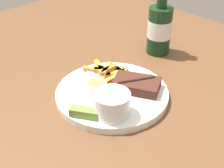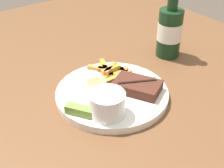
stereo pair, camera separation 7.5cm
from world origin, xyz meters
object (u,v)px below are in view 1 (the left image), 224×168
Objects in this scene: dipping_sauce_cup at (96,88)px; steak_portion at (137,84)px; beer_bottle at (160,27)px; dinner_plate at (112,94)px; fork_utensil at (96,77)px; coleslaw_cup at (112,103)px; pickle_spear at (85,113)px; knife_utensil at (124,87)px.

steak_portion is at bearing 57.71° from dipping_sauce_cup.
steak_portion is at bearing -63.31° from beer_bottle.
fork_utensil is (-0.07, 0.01, 0.01)m from dinner_plate.
coleslaw_cup is 0.16m from fork_utensil.
pickle_spear is 0.16m from fork_utensil.
dinner_plate is 1.67× the size of knife_utensil.
beer_bottle is (-0.00, 0.25, 0.06)m from fork_utensil.
steak_portion is 0.03m from knife_utensil.
beer_bottle reaches higher than dipping_sauce_cup.
coleslaw_cup reaches higher than fork_utensil.
coleslaw_cup reaches higher than knife_utensil.
coleslaw_cup is 0.60× the size of fork_utensil.
steak_portion is 0.11m from fork_utensil.
pickle_spear reaches higher than fork_utensil.
dinner_plate is at bearing 0.00° from fork_utensil.
steak_portion is at bearing 29.17° from fork_utensil.
fork_utensil is at bearing -159.46° from steak_portion.
coleslaw_cup is 0.06m from pickle_spear.
knife_utensil is at bearing -69.84° from beer_bottle.
dinner_plate is 0.06m from steak_portion.
pickle_spear reaches higher than dinner_plate.
beer_bottle reaches higher than knife_utensil.
dipping_sauce_cup is at bearing -32.47° from fork_utensil.
knife_utensil is at bearing 119.36° from coleslaw_cup.
fork_utensil is 0.09m from knife_utensil.
coleslaw_cup is 0.48× the size of knife_utensil.
knife_utensil is 0.72× the size of beer_bottle.
dipping_sauce_cup is 0.09m from pickle_spear.
knife_utensil is 0.26m from beer_bottle.
dinner_plate is 0.04m from knife_utensil.
coleslaw_cup is 0.09m from dipping_sauce_cup.
pickle_spear is (0.05, -0.07, -0.01)m from dipping_sauce_cup.
dinner_plate is 0.05m from dipping_sauce_cup.
fork_utensil is (-0.14, 0.07, -0.03)m from coleslaw_cup.
coleslaw_cup is at bearing -67.12° from beer_bottle.
beer_bottle is at bearing 18.36° from knife_utensil.
dinner_plate is 3.45× the size of coleslaw_cup.
pickle_spear is 0.41× the size of knife_utensil.
steak_portion is at bearing 104.90° from coleslaw_cup.
dipping_sauce_cup is at bearing 123.03° from pickle_spear.
knife_utensil is at bearing -137.51° from steak_portion.
beer_bottle is (-0.05, 0.30, 0.05)m from dipping_sauce_cup.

